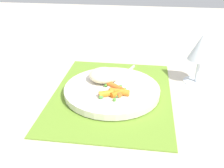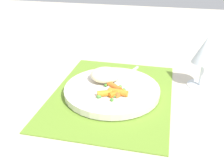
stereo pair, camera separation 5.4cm
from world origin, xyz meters
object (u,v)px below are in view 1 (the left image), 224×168
rice_mound (104,75)px  wine_glass (201,49)px  carrot_portion (115,91)px  fork (117,81)px  plate (112,90)px

rice_mound → wine_glass: bearing=105.6°
carrot_portion → fork: 0.06m
rice_mound → fork: bearing=83.2°
plate → carrot_portion: (0.03, 0.01, 0.02)m
rice_mound → carrot_portion: rice_mound is taller
rice_mound → carrot_portion: size_ratio=1.08×
rice_mound → fork: 0.04m
carrot_portion → wine_glass: size_ratio=0.53×
plate → rice_mound: size_ratio=3.04×
carrot_portion → plate: bearing=-159.5°
fork → carrot_portion: bearing=0.9°
rice_mound → carrot_portion: bearing=29.8°
carrot_portion → wine_glass: bearing=122.2°
plate → rice_mound: rice_mound is taller
carrot_portion → fork: (-0.06, -0.00, -0.00)m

